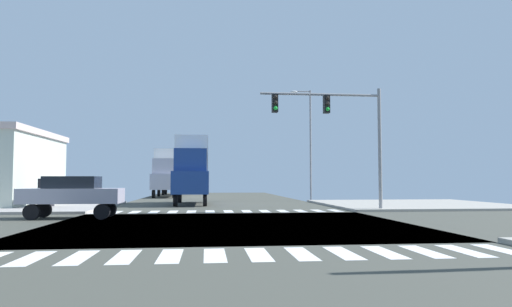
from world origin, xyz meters
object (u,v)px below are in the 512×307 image
(traffic_signal_mast, at_px, (335,119))
(box_truck_crossing_2, at_px, (166,172))
(pickup_trailing_2, at_px, (171,184))
(street_lamp, at_px, (308,136))
(sedan_nearside_1, at_px, (72,193))
(box_truck_farside_1, at_px, (192,168))

(traffic_signal_mast, distance_m, box_truck_crossing_2, 25.13)
(traffic_signal_mast, relative_size, pickup_trailing_2, 1.35)
(box_truck_crossing_2, bearing_deg, street_lamp, 142.13)
(street_lamp, distance_m, sedan_nearside_1, 22.04)
(traffic_signal_mast, distance_m, box_truck_farside_1, 11.88)
(traffic_signal_mast, bearing_deg, street_lamp, 84.03)
(traffic_signal_mast, distance_m, pickup_trailing_2, 31.50)
(traffic_signal_mast, height_order, sedan_nearside_1, traffic_signal_mast)
(sedan_nearside_1, xyz_separation_m, pickup_trailing_2, (1.93, 32.64, 0.17))
(box_truck_farside_1, bearing_deg, traffic_signal_mast, 134.65)
(box_truck_farside_1, height_order, pickup_trailing_2, box_truck_farside_1)
(street_lamp, relative_size, box_truck_crossing_2, 1.29)
(box_truck_farside_1, height_order, box_truck_crossing_2, same)
(traffic_signal_mast, xyz_separation_m, box_truck_crossing_2, (-11.15, 22.38, -2.54))
(box_truck_crossing_2, distance_m, pickup_trailing_2, 6.95)
(street_lamp, bearing_deg, sedan_nearside_1, -131.83)
(box_truck_farside_1, xyz_separation_m, box_truck_crossing_2, (-3.00, 14.12, 0.00))
(traffic_signal_mast, distance_m, street_lamp, 12.75)
(box_truck_farside_1, distance_m, box_truck_crossing_2, 14.44)
(traffic_signal_mast, xyz_separation_m, sedan_nearside_1, (-13.09, -3.43, -3.98))
(pickup_trailing_2, bearing_deg, sedan_nearside_1, 86.61)
(traffic_signal_mast, relative_size, box_truck_farside_1, 0.96)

